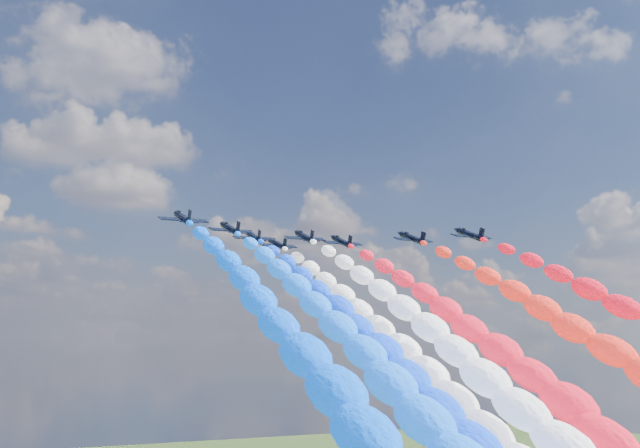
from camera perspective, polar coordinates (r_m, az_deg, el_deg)
name	(u,v)px	position (r m, az deg, el deg)	size (l,w,h in m)	color
jet_0	(183,218)	(145.04, -10.02, 0.46)	(8.94, 11.99, 2.64)	black
trail_0	(294,357)	(93.07, -1.96, -9.72)	(6.86, 103.27, 51.70)	blue
jet_1	(230,228)	(158.16, -6.61, -0.33)	(8.94, 11.99, 2.64)	black
trail_1	(349,354)	(107.53, 2.12, -9.52)	(6.86, 103.27, 51.70)	#1263FF
jet_2	(253,236)	(170.14, -4.93, -0.91)	(8.94, 11.99, 2.64)	black
trail_2	(369,352)	(120.19, 3.63, -9.38)	(6.86, 103.27, 51.70)	#0C3FF5
jet_3	(304,237)	(170.05, -1.15, -0.93)	(8.94, 11.99, 2.64)	black
trail_3	(442,352)	(121.91, 8.94, -9.28)	(6.86, 103.27, 51.70)	white
jet_4	(277,244)	(183.62, -3.15, -1.47)	(8.94, 11.99, 2.64)	black
trail_4	(391,351)	(134.43, 5.20, -9.24)	(6.86, 103.27, 51.70)	white
jet_5	(342,241)	(178.45, 1.59, -1.28)	(8.94, 11.99, 2.64)	black
trail_5	(485,351)	(131.71, 12.02, -9.12)	(6.86, 103.27, 51.70)	red
jet_6	(412,238)	(173.50, 6.76, -1.02)	(8.94, 11.99, 2.64)	black
trail_6	(592,352)	(129.92, 19.34, -8.85)	(6.86, 103.27, 51.70)	red
jet_7	(470,234)	(169.31, 10.92, -0.75)	(8.94, 11.99, 2.64)	black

